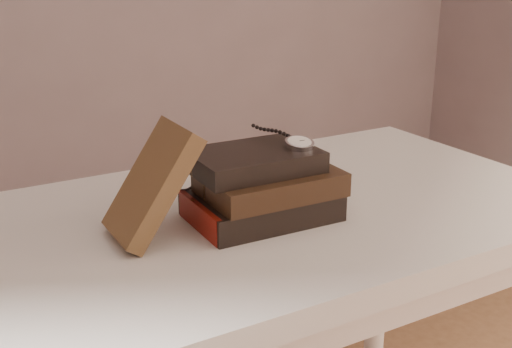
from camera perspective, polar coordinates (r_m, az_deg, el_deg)
table at (r=1.14m, az=2.08°, el=-6.93°), size 1.00×0.60×0.75m
book_stack at (r=1.04m, az=0.54°, el=-1.11°), size 0.23×0.16×0.11m
journal at (r=0.97m, az=-8.95°, el=-0.81°), size 0.13×0.12×0.17m
pocket_watch at (r=1.04m, az=3.48°, el=2.78°), size 0.05×0.15×0.02m
eyeglasses at (r=1.06m, az=-5.18°, el=-0.01°), size 0.10×0.11×0.04m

